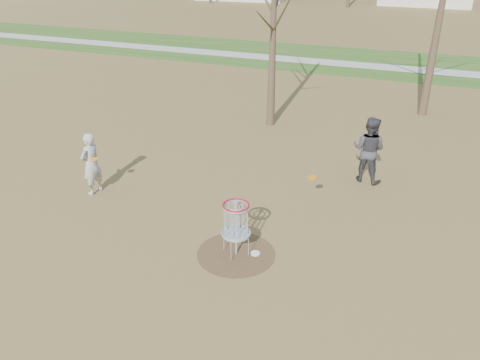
% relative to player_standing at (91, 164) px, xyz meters
% --- Properties ---
extents(ground, '(160.00, 160.00, 0.00)m').
position_rel_player_standing_xyz_m(ground, '(4.86, -1.28, -0.90)').
color(ground, brown).
rests_on(ground, ground).
extents(green_band, '(160.00, 8.00, 0.01)m').
position_rel_player_standing_xyz_m(green_band, '(4.86, 19.72, -0.89)').
color(green_band, '#2D5119').
rests_on(green_band, ground).
extents(footpath, '(160.00, 1.50, 0.01)m').
position_rel_player_standing_xyz_m(footpath, '(4.86, 18.72, -0.88)').
color(footpath, '#9E9E99').
rests_on(footpath, green_band).
extents(dirt_circle, '(1.80, 1.80, 0.01)m').
position_rel_player_standing_xyz_m(dirt_circle, '(4.86, -1.28, -0.89)').
color(dirt_circle, '#47331E').
rests_on(dirt_circle, ground).
extents(player_standing, '(0.50, 0.70, 1.79)m').
position_rel_player_standing_xyz_m(player_standing, '(0.00, 0.00, 0.00)').
color(player_standing, '#A8A8A8').
rests_on(player_standing, ground).
extents(player_throwing, '(1.10, 0.94, 1.98)m').
position_rel_player_standing_xyz_m(player_throwing, '(7.04, 3.63, 0.10)').
color(player_throwing, '#36343A').
rests_on(player_throwing, ground).
extents(disc_grounded, '(0.22, 0.22, 0.02)m').
position_rel_player_standing_xyz_m(disc_grounded, '(5.27, -1.12, -0.88)').
color(disc_grounded, white).
rests_on(disc_grounded, dirt_circle).
extents(discs_in_play, '(5.93, 1.58, 0.19)m').
position_rel_player_standing_xyz_m(discs_in_play, '(3.24, 0.58, 0.17)').
color(discs_in_play, orange).
rests_on(discs_in_play, ground).
extents(disc_golf_basket, '(0.64, 0.64, 1.35)m').
position_rel_player_standing_xyz_m(disc_golf_basket, '(4.86, -1.28, 0.02)').
color(disc_golf_basket, '#9EA3AD').
rests_on(disc_golf_basket, ground).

